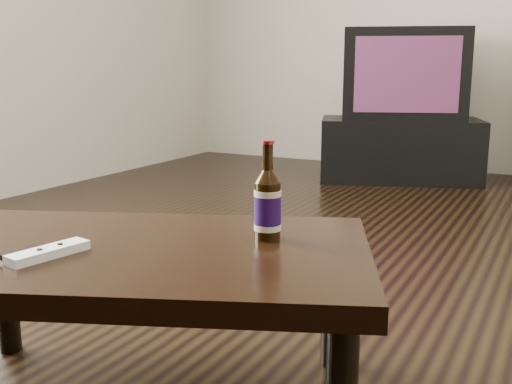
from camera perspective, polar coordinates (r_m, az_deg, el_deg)
The scene contains 7 objects.
floor at distance 1.92m, azimuth 11.20°, elevation -12.41°, with size 5.00×6.00×0.01m, color black.
tv_stand at distance 4.29m, azimuth 13.48°, elevation 3.97°, with size 1.07×0.53×0.43m, color black.
tv at distance 4.25m, azimuth 13.82°, elevation 10.84°, with size 0.92×0.74×0.60m.
coffee_table at distance 1.38m, azimuth -11.15°, elevation -7.10°, with size 1.18×0.95×0.39m.
beer_bottle at distance 1.37m, azimuth 1.11°, elevation -1.25°, with size 0.08×0.08×0.23m.
phone at distance 1.33m, azimuth -21.11°, elevation -5.66°, with size 0.07×0.10×0.02m.
remote at distance 1.33m, azimuth -19.17°, elevation -5.44°, with size 0.08×0.18×0.02m.
Camera 1 is at (0.48, -1.69, 0.78)m, focal length 42.00 mm.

